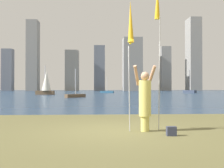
{
  "coord_description": "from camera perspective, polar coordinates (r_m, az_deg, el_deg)",
  "views": [
    {
      "loc": [
        -0.6,
        -7.57,
        1.21
      ],
      "look_at": [
        0.79,
        17.61,
        1.54
      ],
      "focal_mm": 43.26,
      "sensor_mm": 36.0,
      "label": 1
    }
  ],
  "objects": [
    {
      "name": "ground",
      "position": [
        58.54,
        -2.56,
        -1.99
      ],
      "size": [
        120.0,
        138.0,
        0.12
      ],
      "color": "brown"
    },
    {
      "name": "person",
      "position": [
        7.55,
        6.97,
        -3.08
      ],
      "size": [
        0.67,
        0.5,
        1.84
      ],
      "rotation": [
        0.0,
        0.0,
        -0.26
      ],
      "color": "#D8CC66",
      "rests_on": "ground"
    },
    {
      "name": "sailboat_5",
      "position": [
        60.34,
        -1.06,
        -1.64
      ],
      "size": [
        3.12,
        1.68,
        3.56
      ],
      "color": "#2D6084",
      "rests_on": "ground"
    },
    {
      "name": "skyline_tower_5",
      "position": [
        105.01,
        11.18,
        3.18
      ],
      "size": [
        3.77,
        3.97,
        16.76
      ],
      "color": "gray",
      "rests_on": "ground"
    },
    {
      "name": "skyline_tower_0",
      "position": [
        107.72,
        -21.18,
        2.79
      ],
      "size": [
        3.86,
        3.39,
        15.52
      ],
      "color": "slate",
      "rests_on": "ground"
    },
    {
      "name": "sailboat_1",
      "position": [
        47.01,
        -13.75,
        0.26
      ],
      "size": [
        3.23,
        1.79,
        4.95
      ],
      "color": "brown",
      "rests_on": "ground"
    },
    {
      "name": "skyline_tower_3",
      "position": [
        103.54,
        -2.68,
        3.34
      ],
      "size": [
        4.09,
        4.45,
        17.16
      ],
      "color": "slate",
      "rests_on": "ground"
    },
    {
      "name": "skyline_tower_2",
      "position": [
        102.05,
        -8.43,
        2.81
      ],
      "size": [
        4.9,
        4.99,
        15.06
      ],
      "color": "gray",
      "rests_on": "ground"
    },
    {
      "name": "kite_flag_right",
      "position": [
        8.27,
        9.61,
        15.82
      ],
      "size": [
        0.16,
        0.44,
        4.21
      ],
      "color": "#B2B2B7",
      "rests_on": "ground"
    },
    {
      "name": "sailboat_4",
      "position": [
        33.36,
        -7.73,
        -2.35
      ],
      "size": [
        2.42,
        2.75,
        3.48
      ],
      "color": "brown",
      "rests_on": "ground"
    },
    {
      "name": "sailboat_6",
      "position": [
        63.61,
        16.1,
        -1.49
      ],
      "size": [
        2.58,
        2.94,
        5.21
      ],
      "color": "#333D51",
      "rests_on": "ground"
    },
    {
      "name": "bag",
      "position": [
        7.02,
        12.44,
        -9.71
      ],
      "size": [
        0.24,
        0.15,
        0.23
      ],
      "color": "#33384C",
      "rests_on": "ground"
    },
    {
      "name": "skyline_tower_4",
      "position": [
        99.0,
        4.29,
        4.11
      ],
      "size": [
        6.8,
        6.7,
        19.18
      ],
      "color": "gray",
      "rests_on": "ground"
    },
    {
      "name": "kite_flag_left",
      "position": [
        7.44,
        3.94,
        12.47
      ],
      "size": [
        0.16,
        0.64,
        3.58
      ],
      "color": "#B2B2B7",
      "rests_on": "ground"
    },
    {
      "name": "skyline_tower_1",
      "position": [
        100.98,
        -16.37,
        5.74
      ],
      "size": [
        3.94,
        4.87,
        25.12
      ],
      "color": "gray",
      "rests_on": "ground"
    },
    {
      "name": "skyline_tower_6",
      "position": [
        106.19,
        16.83,
        5.96
      ],
      "size": [
        4.3,
        6.34,
        27.1
      ],
      "color": "gray",
      "rests_on": "ground"
    }
  ]
}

